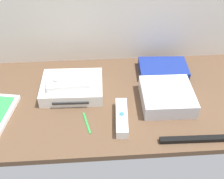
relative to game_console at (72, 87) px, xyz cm
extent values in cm
cube|color=brown|center=(13.67, -4.35, -3.20)|extent=(100.00, 48.00, 2.00)
cube|color=white|center=(0.00, 0.03, 0.00)|extent=(21.43, 16.57, 4.40)
cube|color=#2D2D2D|center=(-0.22, -8.17, 0.00)|extent=(12.01, 0.93, 0.80)
cube|color=silver|center=(31.87, -7.40, 0.30)|extent=(17.33, 17.33, 5.00)
cube|color=silver|center=(31.87, -7.40, 2.95)|extent=(16.64, 16.64, 0.30)
cube|color=navy|center=(34.16, 9.14, -0.50)|extent=(18.58, 12.89, 3.40)
cube|color=#19D833|center=(33.85, 2.95, -0.50)|extent=(8.01, 0.80, 0.60)
cube|color=white|center=(15.95, -15.13, -0.70)|extent=(4.60, 15.01, 3.00)
cylinder|color=#387FDB|center=(15.95, -15.13, 1.00)|extent=(1.40, 1.40, 0.40)
cube|color=white|center=(-0.98, -0.86, 3.20)|extent=(14.89, 8.91, 2.00)
cylinder|color=#99999E|center=(-4.97, -1.12, 4.40)|extent=(2.12, 2.12, 0.40)
cube|color=black|center=(38.22, -24.61, -1.50)|extent=(24.03, 2.34, 1.40)
cylinder|color=green|center=(4.94, -15.34, -1.85)|extent=(2.78, 8.91, 0.70)
camera|label=1|loc=(8.81, -75.03, 62.30)|focal=44.50mm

